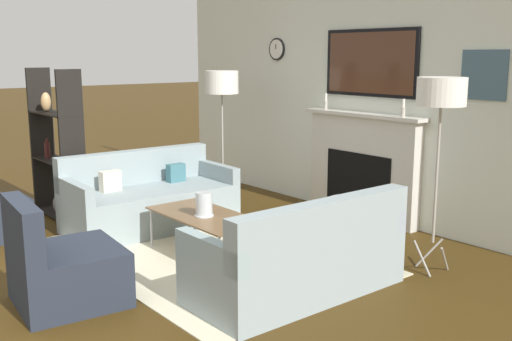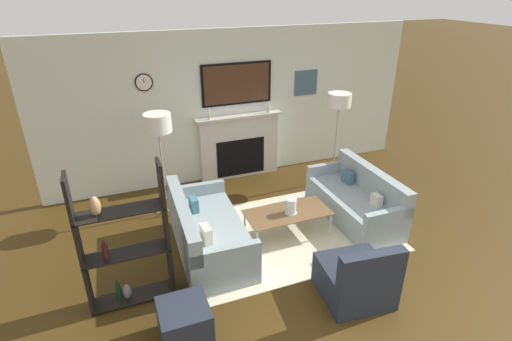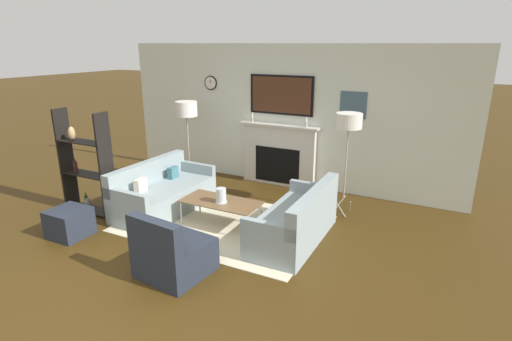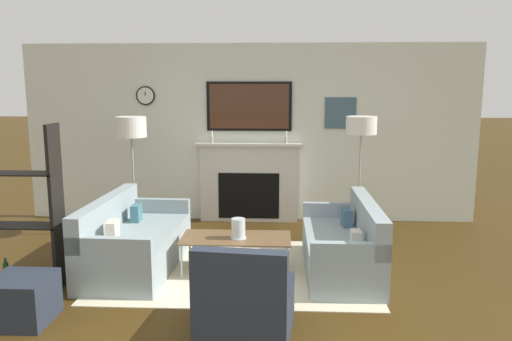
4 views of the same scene
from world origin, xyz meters
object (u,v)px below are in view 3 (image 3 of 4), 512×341
floor_lamp_right (349,122)px  ottoman (69,223)px  couch_left (163,194)px  shelf_unit (85,166)px  couch_right (296,222)px  hurricane_candle (221,196)px  armchair (173,254)px  coffee_table (221,203)px  floor_lamp_left (186,110)px

floor_lamp_right → ottoman: bearing=-142.1°
couch_left → shelf_unit: (-1.07, -0.58, 0.50)m
couch_right → hurricane_candle: 1.20m
couch_left → armchair: bearing=-47.3°
coffee_table → ottoman: (-1.79, -1.30, -0.17)m
couch_left → floor_lamp_left: floor_lamp_left is taller
coffee_table → hurricane_candle: 0.13m
couch_left → floor_lamp_left: size_ratio=1.08×
couch_left → floor_lamp_right: (2.74, 1.25, 1.24)m
armchair → floor_lamp_right: floor_lamp_right is taller
shelf_unit → couch_right: bearing=9.4°
armchair → floor_lamp_left: 3.48m
hurricane_candle → couch_right: bearing=4.7°
armchair → shelf_unit: size_ratio=0.49×
shelf_unit → floor_lamp_left: bearing=68.3°
coffee_table → floor_lamp_left: floor_lamp_left is taller
coffee_table → floor_lamp_left: (-1.53, 1.31, 1.12)m
floor_lamp_left → floor_lamp_right: bearing=0.0°
floor_lamp_left → floor_lamp_right: size_ratio=0.99×
couch_left → ottoman: size_ratio=3.52×
coffee_table → ottoman: bearing=-144.1°
couch_right → shelf_unit: bearing=-170.6°
armchair → hurricane_candle: 1.44m
coffee_table → shelf_unit: shelf_unit is taller
armchair → coffee_table: 1.46m
hurricane_candle → floor_lamp_right: floor_lamp_right is taller
couch_right → shelf_unit: shelf_unit is taller
shelf_unit → ottoman: (0.47, -0.78, -0.58)m
couch_right → coffee_table: 1.22m
couch_right → hurricane_candle: (-1.18, -0.10, 0.21)m
coffee_table → hurricane_candle: bearing=-49.6°
shelf_unit → ottoman: shelf_unit is taller
coffee_table → floor_lamp_left: size_ratio=0.73×
floor_lamp_right → ottoman: size_ratio=3.29×
couch_right → coffee_table: bearing=-177.0°
hurricane_candle → floor_lamp_right: bearing=41.4°
couch_left → hurricane_candle: couch_left is taller
armchair → ottoman: size_ratio=1.64×
shelf_unit → coffee_table: bearing=12.8°
floor_lamp_left → shelf_unit: shelf_unit is taller
floor_lamp_right → shelf_unit: (-3.81, -1.82, -0.74)m
couch_right → floor_lamp_right: size_ratio=1.03×
ottoman → shelf_unit: bearing=120.9°
hurricane_candle → couch_left: bearing=175.4°
couch_right → coffee_table: couch_right is taller
shelf_unit → couch_left: bearing=28.3°
armchair → floor_lamp_left: size_ratio=0.50×
armchair → coffee_table: (-0.20, 1.44, 0.11)m
armchair → ottoman: armchair is taller
floor_lamp_right → shelf_unit: size_ratio=0.99×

